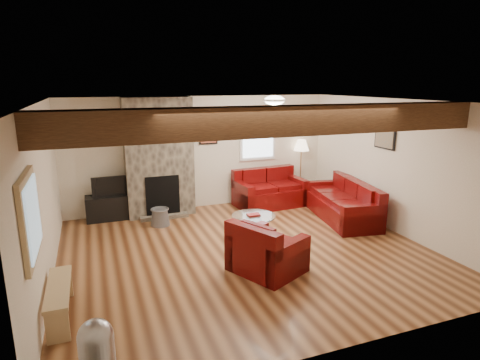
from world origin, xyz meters
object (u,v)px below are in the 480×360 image
object	(u,v)px
coffee_table	(254,226)
television	(110,186)
tv_cabinet	(112,207)
floor_lamp	(301,148)
armchair_red	(267,246)
sofa_three	(342,200)
loveseat	(270,188)

from	to	relation	value
coffee_table	television	bearing A→B (deg)	141.44
tv_cabinet	floor_lamp	distance (m)	4.56
armchair_red	floor_lamp	size ratio (longest dim) A/B	0.67
armchair_red	television	xyz separation A→B (m)	(-2.06, 3.30, 0.33)
sofa_three	television	distance (m)	4.81
coffee_table	tv_cabinet	world-z (taller)	tv_cabinet
loveseat	coffee_table	distance (m)	1.96
sofa_three	loveseat	size ratio (longest dim) A/B	1.32
sofa_three	loveseat	bearing A→B (deg)	-133.62
sofa_three	television	size ratio (longest dim) A/B	2.85
sofa_three	loveseat	xyz separation A→B (m)	(-1.01, 1.36, 0.02)
sofa_three	loveseat	distance (m)	1.69
loveseat	floor_lamp	xyz separation A→B (m)	(0.96, 0.32, 0.82)
tv_cabinet	coffee_table	bearing A→B (deg)	-38.56
tv_cabinet	television	size ratio (longest dim) A/B	1.41
loveseat	coffee_table	size ratio (longest dim) A/B	1.93
coffee_table	floor_lamp	distance (m)	3.00
coffee_table	tv_cabinet	bearing A→B (deg)	141.44
armchair_red	sofa_three	bearing A→B (deg)	-82.21
coffee_table	tv_cabinet	distance (m)	3.08
tv_cabinet	floor_lamp	xyz separation A→B (m)	(4.45, 0.02, 0.98)
coffee_table	television	distance (m)	3.12
coffee_table	tv_cabinet	size ratio (longest dim) A/B	0.80
armchair_red	television	world-z (taller)	television
television	sofa_three	bearing A→B (deg)	-20.20
loveseat	armchair_red	distance (m)	3.33
sofa_three	coffee_table	bearing A→B (deg)	-73.18
sofa_three	tv_cabinet	bearing A→B (deg)	-100.51
loveseat	floor_lamp	bearing A→B (deg)	14.45
armchair_red	tv_cabinet	size ratio (longest dim) A/B	0.95
sofa_three	floor_lamp	bearing A→B (deg)	-168.48
sofa_three	armchair_red	xyz separation A→B (m)	(-2.45, -1.65, -0.01)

